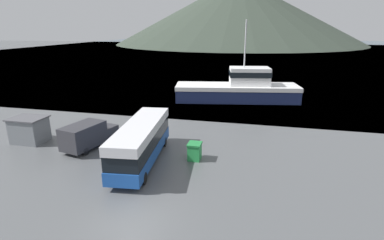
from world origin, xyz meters
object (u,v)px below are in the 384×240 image
storage_bin (195,151)px  tour_bus (141,141)px  delivery_van (88,135)px  fishing_boat (239,88)px  dock_kiosk (29,130)px

storage_bin → tour_bus: bearing=-160.6°
tour_bus → storage_bin: tour_bus is taller
delivery_van → fishing_boat: fishing_boat is taller
delivery_van → fishing_boat: (12.03, 22.00, 0.62)m
tour_bus → dock_kiosk: 12.48m
fishing_boat → storage_bin: fishing_boat is taller
fishing_boat → storage_bin: size_ratio=12.88×
fishing_boat → dock_kiosk: fishing_boat is taller
delivery_van → fishing_boat: bearing=73.3°
tour_bus → storage_bin: 4.52m
tour_bus → storage_bin: (4.13, 1.46, -1.12)m
tour_bus → fishing_boat: bearing=69.5°
fishing_boat → dock_kiosk: (-18.35, -21.97, -0.63)m
storage_bin → delivery_van: bearing=178.2°
tour_bus → fishing_boat: size_ratio=0.55×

